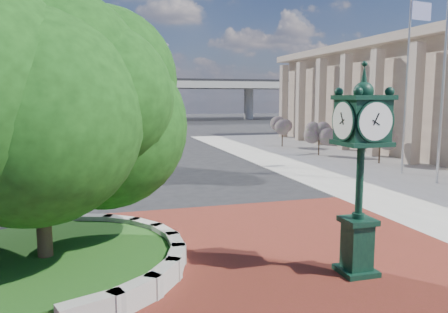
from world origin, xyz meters
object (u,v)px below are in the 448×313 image
Objects in this scene: flagpole_b at (407,85)px; parked_car at (166,129)px; post_clock at (361,163)px; street_lamp_far at (113,91)px; street_lamp_near at (151,85)px; flagpole_a at (444,67)px.

parked_car is at bearing 106.49° from flagpole_b.
post_clock is 0.59× the size of street_lamp_far.
street_lamp_far is (-3.82, 45.55, 2.23)m from post_clock.
street_lamp_near is at bearing -102.61° from parked_car.
street_lamp_far is at bearing 142.66° from parked_car.
street_lamp_near reaches higher than post_clock.
post_clock reaches higher than parked_car.
flagpole_b is 23.19m from street_lamp_near.
post_clock is 15.60m from flagpole_b.
flagpole_b is (8.69, -29.37, 4.24)m from parked_car.
flagpole_a is 39.48m from street_lamp_far.
flagpole_a is (8.50, -32.20, 4.97)m from parked_car.
parked_car is 30.92m from flagpole_b.
flagpole_a is 1.30× the size of street_lamp_far.
flagpole_a reaches higher than post_clock.
flagpole_b is (0.19, 2.83, -0.73)m from flagpole_a.
flagpole_a reaches higher than flagpole_b.
flagpole_a is 25.61m from street_lamp_near.
flagpole_a is at bearing -69.26° from street_lamp_far.
street_lamp_far is at bearing 94.79° from post_clock.
flagpole_b is at bearing -67.42° from street_lamp_far.
flagpole_b is at bearing -70.14° from parked_car.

